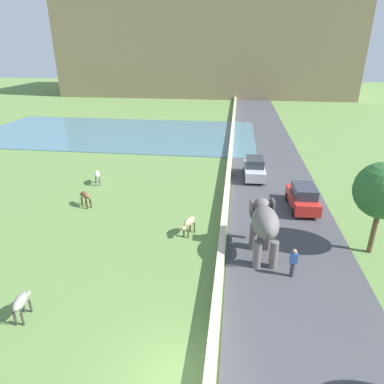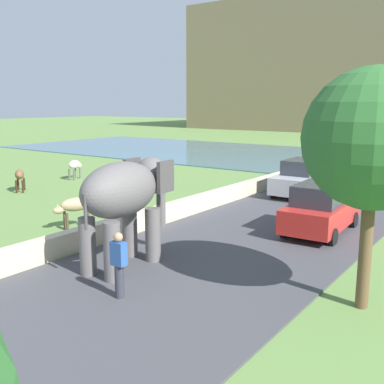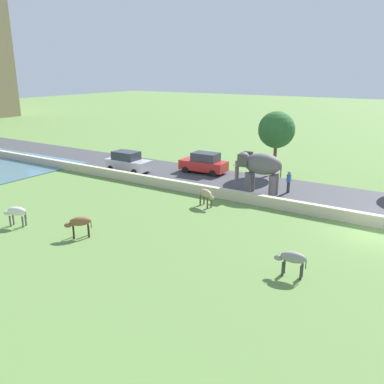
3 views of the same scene
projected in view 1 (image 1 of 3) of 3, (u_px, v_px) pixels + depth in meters
ground_plane at (175, 380)px, 11.97m from camera, size 220.00×220.00×0.00m
road_surface at (272, 180)px, 29.59m from camera, size 7.00×120.00×0.06m
barrier_wall at (228, 183)px, 28.09m from camera, size 0.40×110.00×0.70m
lake at (117, 133)px, 45.38m from camera, size 36.00×18.00×0.08m
hill_distant at (208, 46)px, 81.99m from camera, size 64.00×28.00×21.05m
elephant at (264, 224)px, 18.22m from camera, size 1.62×3.52×2.99m
person_beside_elephant at (293, 262)px, 16.96m from camera, size 0.36×0.22×1.63m
car_silver at (254, 168)px, 29.76m from camera, size 1.87×4.04×1.80m
car_red at (303, 197)px, 24.12m from camera, size 1.94×4.07×1.80m
cow_brown at (85, 196)px, 24.55m from camera, size 1.28×1.15×1.15m
cow_tan at (189, 223)px, 20.81m from camera, size 0.84×1.41×1.15m
cow_grey at (21, 302)px, 14.41m from camera, size 0.58×1.41×1.15m
cow_white at (97, 175)px, 28.51m from camera, size 0.85×1.41×1.15m
tree_mid at (383, 191)px, 17.91m from camera, size 3.03×3.03×5.30m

